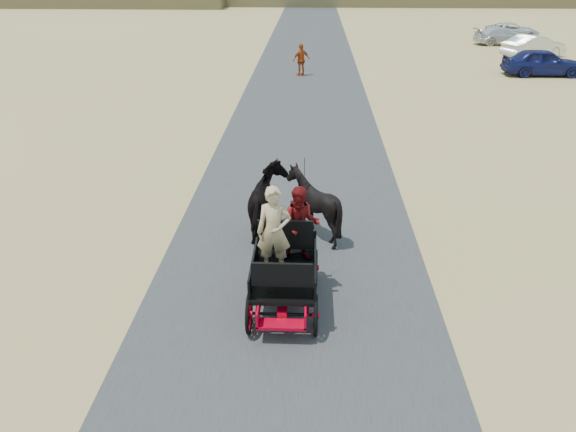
{
  "coord_description": "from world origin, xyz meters",
  "views": [
    {
      "loc": [
        0.38,
        -10.05,
        6.52
      ],
      "look_at": [
        -0.1,
        0.94,
        1.2
      ],
      "focal_mm": 35.0,
      "sensor_mm": 36.0,
      "label": 1
    }
  ],
  "objects_px": {
    "car_a": "(543,62)",
    "car_b": "(534,46)",
    "horse_right": "(313,204)",
    "car_d": "(512,31)",
    "carriage": "(285,289)",
    "car_c": "(503,36)",
    "pedestrian": "(301,60)",
    "horse_left": "(268,204)"
  },
  "relations": [
    {
      "from": "carriage",
      "to": "pedestrian",
      "type": "bearing_deg",
      "value": 90.42
    },
    {
      "from": "horse_right",
      "to": "car_d",
      "type": "bearing_deg",
      "value": -114.47
    },
    {
      "from": "carriage",
      "to": "car_c",
      "type": "distance_m",
      "value": 36.38
    },
    {
      "from": "horse_right",
      "to": "car_a",
      "type": "distance_m",
      "value": 23.33
    },
    {
      "from": "carriage",
      "to": "car_a",
      "type": "relative_size",
      "value": 0.56
    },
    {
      "from": "pedestrian",
      "to": "car_d",
      "type": "height_order",
      "value": "pedestrian"
    },
    {
      "from": "carriage",
      "to": "car_d",
      "type": "height_order",
      "value": "car_d"
    },
    {
      "from": "carriage",
      "to": "car_d",
      "type": "bearing_deg",
      "value": 66.6
    },
    {
      "from": "car_b",
      "to": "car_c",
      "type": "relative_size",
      "value": 1.03
    },
    {
      "from": "carriage",
      "to": "pedestrian",
      "type": "height_order",
      "value": "pedestrian"
    },
    {
      "from": "carriage",
      "to": "horse_left",
      "type": "xyz_separation_m",
      "value": [
        -0.55,
        3.0,
        0.49
      ]
    },
    {
      "from": "car_b",
      "to": "car_c",
      "type": "distance_m",
      "value": 5.27
    },
    {
      "from": "horse_left",
      "to": "car_b",
      "type": "bearing_deg",
      "value": -120.93
    },
    {
      "from": "car_a",
      "to": "car_b",
      "type": "height_order",
      "value": "car_a"
    },
    {
      "from": "pedestrian",
      "to": "car_c",
      "type": "xyz_separation_m",
      "value": [
        14.38,
        11.44,
        -0.26
      ]
    },
    {
      "from": "car_a",
      "to": "horse_right",
      "type": "bearing_deg",
      "value": 147.02
    },
    {
      "from": "carriage",
      "to": "pedestrian",
      "type": "distance_m",
      "value": 22.06
    },
    {
      "from": "car_c",
      "to": "pedestrian",
      "type": "bearing_deg",
      "value": 121.75
    },
    {
      "from": "car_d",
      "to": "carriage",
      "type": "bearing_deg",
      "value": 166.06
    },
    {
      "from": "carriage",
      "to": "car_b",
      "type": "height_order",
      "value": "car_b"
    },
    {
      "from": "pedestrian",
      "to": "horse_right",
      "type": "bearing_deg",
      "value": 59.84
    },
    {
      "from": "horse_left",
      "to": "pedestrian",
      "type": "height_order",
      "value": "pedestrian"
    },
    {
      "from": "horse_left",
      "to": "horse_right",
      "type": "relative_size",
      "value": 1.18
    },
    {
      "from": "horse_left",
      "to": "pedestrian",
      "type": "xyz_separation_m",
      "value": [
        0.39,
        19.05,
        0.02
      ]
    },
    {
      "from": "horse_right",
      "to": "car_b",
      "type": "bearing_deg",
      "value": -119.06
    },
    {
      "from": "horse_left",
      "to": "car_d",
      "type": "relative_size",
      "value": 0.5
    },
    {
      "from": "car_c",
      "to": "horse_left",
      "type": "bearing_deg",
      "value": 147.4
    },
    {
      "from": "horse_right",
      "to": "car_c",
      "type": "distance_m",
      "value": 33.41
    },
    {
      "from": "horse_left",
      "to": "car_c",
      "type": "distance_m",
      "value": 33.88
    },
    {
      "from": "car_a",
      "to": "car_d",
      "type": "xyz_separation_m",
      "value": [
        2.75,
        14.07,
        -0.16
      ]
    },
    {
      "from": "horse_left",
      "to": "pedestrian",
      "type": "distance_m",
      "value": 19.06
    },
    {
      "from": "car_a",
      "to": "car_d",
      "type": "relative_size",
      "value": 1.05
    },
    {
      "from": "carriage",
      "to": "horse_right",
      "type": "bearing_deg",
      "value": 79.61
    },
    {
      "from": "horse_right",
      "to": "car_a",
      "type": "height_order",
      "value": "horse_right"
    },
    {
      "from": "car_d",
      "to": "pedestrian",
      "type": "bearing_deg",
      "value": 141.87
    },
    {
      "from": "horse_right",
      "to": "car_b",
      "type": "distance_m",
      "value": 28.86
    },
    {
      "from": "carriage",
      "to": "horse_left",
      "type": "relative_size",
      "value": 1.2
    },
    {
      "from": "car_a",
      "to": "car_b",
      "type": "bearing_deg",
      "value": -14.73
    },
    {
      "from": "pedestrian",
      "to": "car_a",
      "type": "bearing_deg",
      "value": 150.25
    },
    {
      "from": "carriage",
      "to": "car_d",
      "type": "relative_size",
      "value": 0.59
    },
    {
      "from": "carriage",
      "to": "horse_right",
      "type": "relative_size",
      "value": 1.41
    },
    {
      "from": "horse_left",
      "to": "car_a",
      "type": "relative_size",
      "value": 0.47
    }
  ]
}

